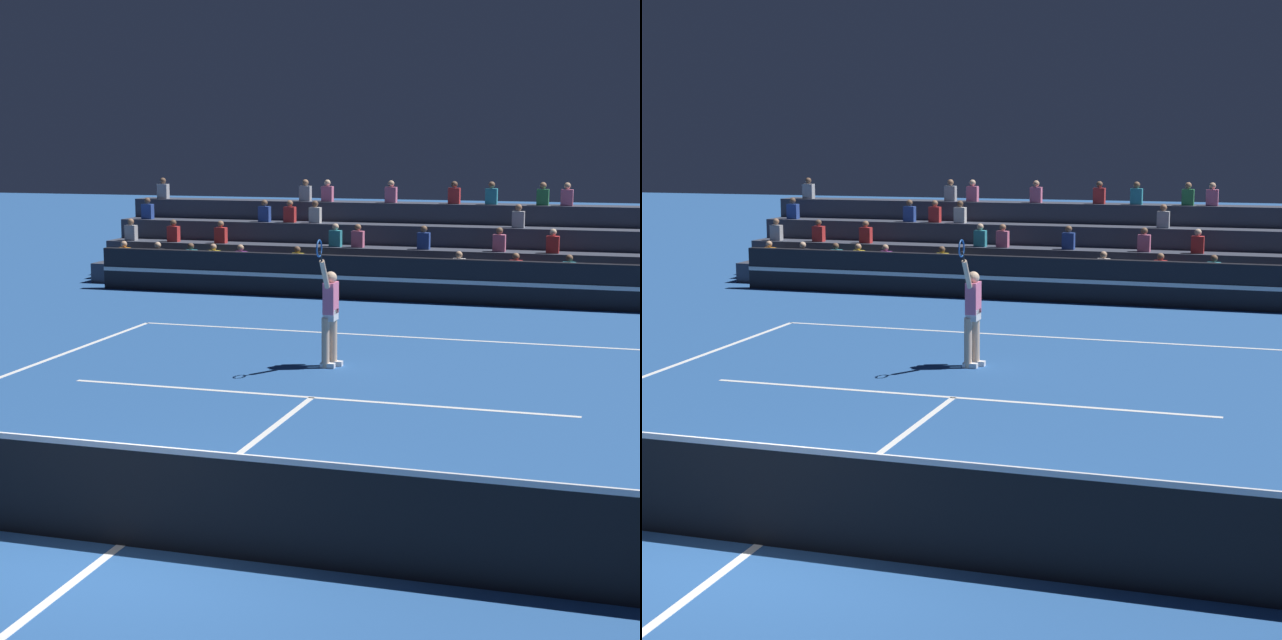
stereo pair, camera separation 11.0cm
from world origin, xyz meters
TOP-DOWN VIEW (x-y plane):
  - ground_plane at (0.00, 0.00)m, footprint 120.00×120.00m
  - court_lines at (0.00, 0.00)m, footprint 11.10×23.90m
  - tennis_net at (0.00, 0.00)m, footprint 12.00×0.10m
  - sponsor_banner_wall at (0.00, 16.63)m, footprint 18.00×0.26m
  - bleacher_stand at (-0.01, 19.80)m, footprint 19.82×3.80m
  - tennis_player at (-0.37, 8.69)m, footprint 0.34×1.22m
  - tennis_ball at (3.55, 2.00)m, footprint 0.07×0.07m

SIDE VIEW (x-z plane):
  - ground_plane at x=0.00m, z-range 0.00..0.00m
  - court_lines at x=0.00m, z-range 0.00..0.01m
  - tennis_ball at x=3.55m, z-range 0.00..0.07m
  - tennis_net at x=0.00m, z-range -0.01..1.09m
  - sponsor_banner_wall at x=0.00m, z-range 0.00..1.10m
  - bleacher_stand at x=-0.01m, z-range -0.58..2.25m
  - tennis_player at x=-0.37m, z-range -0.22..2.18m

